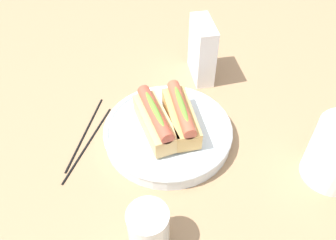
{
  "coord_description": "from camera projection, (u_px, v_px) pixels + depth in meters",
  "views": [
    {
      "loc": [
        0.48,
        0.02,
        0.57
      ],
      "look_at": [
        -0.01,
        0.01,
        0.05
      ],
      "focal_mm": 37.2,
      "sensor_mm": 36.0,
      "label": 1
    }
  ],
  "objects": [
    {
      "name": "hotdog_back",
      "position": [
        181.0,
        115.0,
        0.72
      ],
      "size": [
        0.16,
        0.08,
        0.06
      ],
      "color": "tan",
      "rests_on": "serving_bowl"
    },
    {
      "name": "serving_bowl",
      "position": [
        168.0,
        132.0,
        0.74
      ],
      "size": [
        0.27,
        0.27,
        0.03
      ],
      "color": "silver",
      "rests_on": "ground_plane"
    },
    {
      "name": "hotdog_front",
      "position": [
        155.0,
        120.0,
        0.71
      ],
      "size": [
        0.16,
        0.1,
        0.06
      ],
      "color": "#DBB270",
      "rests_on": "serving_bowl"
    },
    {
      "name": "napkin_box",
      "position": [
        202.0,
        50.0,
        0.86
      ],
      "size": [
        0.12,
        0.06,
        0.15
      ],
      "primitive_type": "cube",
      "rotation": [
        0.0,
        0.0,
        0.19
      ],
      "color": "white",
      "rests_on": "ground_plane"
    },
    {
      "name": "chopstick_near",
      "position": [
        88.0,
        143.0,
        0.74
      ],
      "size": [
        0.21,
        0.07,
        0.01
      ],
      "primitive_type": "cylinder",
      "rotation": [
        0.0,
        1.57,
        -0.3
      ],
      "color": "black",
      "rests_on": "ground_plane"
    },
    {
      "name": "ground_plane",
      "position": [
        163.0,
        143.0,
        0.75
      ],
      "size": [
        2.4,
        2.4,
        0.0
      ],
      "primitive_type": "plane",
      "color": "#9E7A56"
    },
    {
      "name": "water_glass",
      "position": [
        149.0,
        230.0,
        0.56
      ],
      "size": [
        0.07,
        0.07,
        0.09
      ],
      "color": "white",
      "rests_on": "ground_plane"
    },
    {
      "name": "chopstick_far",
      "position": [
        85.0,
        132.0,
        0.76
      ],
      "size": [
        0.22,
        0.05,
        0.01
      ],
      "primitive_type": "cylinder",
      "rotation": [
        0.0,
        1.57,
        -0.18
      ],
      "color": "black",
      "rests_on": "ground_plane"
    }
  ]
}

